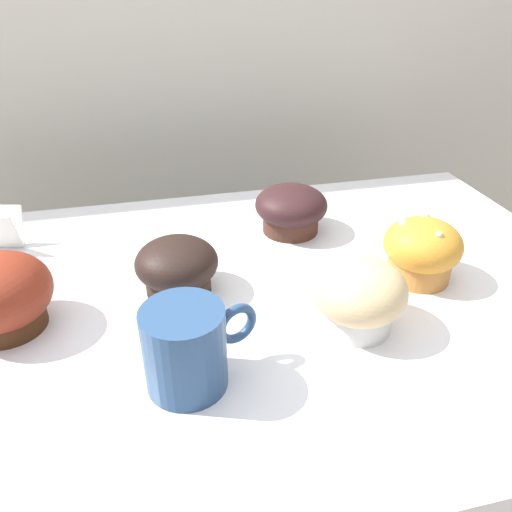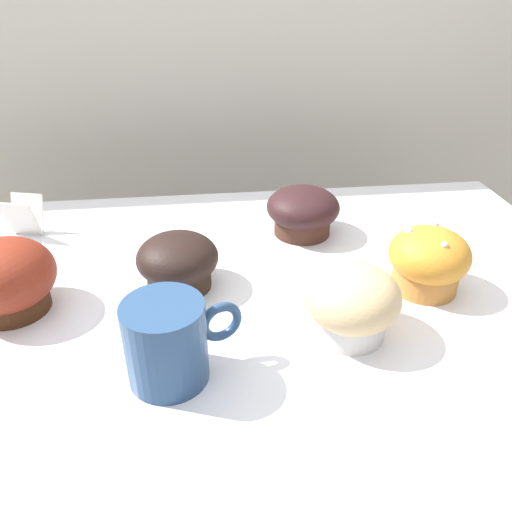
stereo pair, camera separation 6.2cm
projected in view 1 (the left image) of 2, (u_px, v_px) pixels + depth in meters
The scene contains 8 objects.
wall_back at pixel (183, 156), 1.14m from camera, with size 3.20×0.10×1.80m, color beige.
muffin_front_center at pixel (1, 295), 0.56m from camera, with size 0.11×0.11×0.09m.
muffin_back_left at pixel (359, 295), 0.56m from camera, with size 0.11×0.11×0.08m.
muffin_back_right at pixel (422, 250), 0.65m from camera, with size 0.10×0.10×0.08m.
muffin_front_left at pixel (177, 267), 0.62m from camera, with size 0.10×0.10×0.07m.
muffin_front_right at pixel (291, 209), 0.76m from camera, with size 0.11×0.11×0.07m.
coffee_cup at pixel (186, 346), 0.48m from camera, with size 0.12×0.08×0.09m.
price_card at pixel (3, 229), 0.72m from camera, with size 0.06×0.05×0.06m.
Camera 1 is at (-0.09, -0.51, 1.29)m, focal length 35.00 mm.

